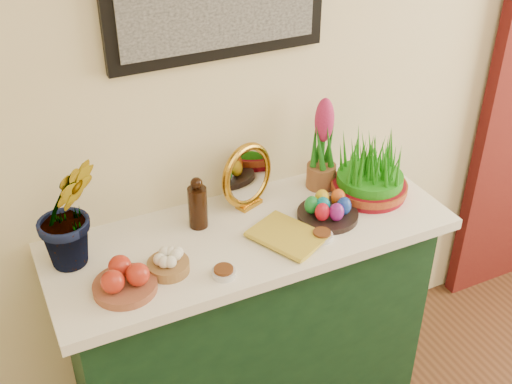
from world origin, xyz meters
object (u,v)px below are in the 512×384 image
Objects in this scene: mirror at (247,176)px; wheatgrass_sabzeh at (371,171)px; sideboard at (250,327)px; book at (271,248)px; hyacinth_green at (65,196)px.

mirror reaches higher than wheatgrass_sabzeh.
sideboard is 0.50m from book.
mirror is at bearing 162.60° from wheatgrass_sabzeh.
hyacinth_green is 1.75× the size of wheatgrass_sabzeh.
book is at bearing -27.01° from hyacinth_green.
book is at bearing -99.97° from mirror.
hyacinth_green reaches higher than sideboard.
mirror is (0.06, 0.15, 0.58)m from sideboard.
mirror is at bearing 54.94° from book.
mirror is 1.04× the size of book.
hyacinth_green is 2.12× the size of book.
wheatgrass_sabzeh is at bearing -7.35° from book.
hyacinth_green is (-0.57, 0.08, 0.71)m from sideboard.
mirror is 0.31m from book.
book is (0.58, -0.23, -0.23)m from hyacinth_green.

